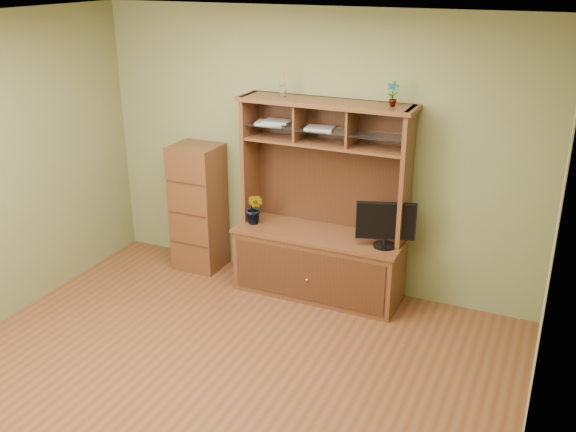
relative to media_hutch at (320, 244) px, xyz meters
The scene contains 8 objects.
room 1.93m from the media_hutch, 96.38° to the right, with size 4.54×4.04×2.74m.
media_hutch is the anchor object (origin of this frame).
monitor 0.75m from the media_hutch, ahead, with size 0.52×0.21×0.42m.
orchid_plant 0.72m from the media_hutch, behind, with size 0.17×0.14×0.32m, color #2E5D1F.
top_plant 1.61m from the media_hutch, ahead, with size 0.11×0.08×0.22m, color #296B25.
reed_diffuser 1.56m from the media_hutch, 169.78° to the left, with size 0.06×0.06×0.30m.
magazines 1.19m from the media_hutch, 168.37° to the left, with size 0.80×0.25×0.04m.
side_cabinet 1.39m from the media_hutch, behind, with size 0.48×0.44×1.34m.
Camera 1 is at (2.24, -3.56, 3.06)m, focal length 40.00 mm.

